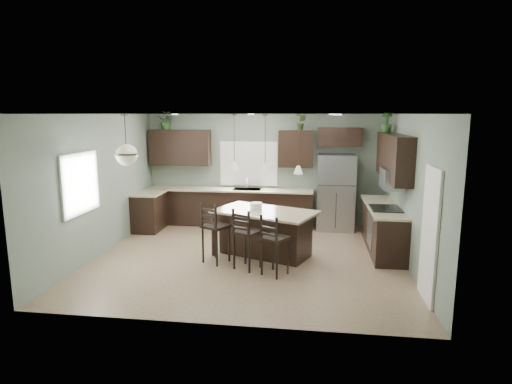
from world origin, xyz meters
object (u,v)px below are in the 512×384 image
object	(u,v)px
serving_dish	(256,206)
bar_stool_right	(275,245)
bar_stool_left	(216,233)
plant_back_left	(167,121)
kitchen_island	(265,233)
bar_stool_center	(247,238)
refrigerator	(336,192)

from	to	relation	value
serving_dish	bar_stool_right	world-z (taller)	bar_stool_right
bar_stool_left	plant_back_left	world-z (taller)	plant_back_left
kitchen_island	bar_stool_center	distance (m)	0.79
refrigerator	bar_stool_right	distance (m)	3.46
bar_stool_left	plant_back_left	xyz separation A→B (m)	(-1.90, 2.89, 2.05)
refrigerator	serving_dish	distance (m)	2.73
refrigerator	kitchen_island	size ratio (longest dim) A/B	0.95
refrigerator	kitchen_island	distance (m)	2.72
bar_stool_center	plant_back_left	distance (m)	4.54
refrigerator	bar_stool_left	world-z (taller)	refrigerator
bar_stool_right	kitchen_island	bearing A→B (deg)	138.01
refrigerator	bar_stool_left	distance (m)	3.62
refrigerator	plant_back_left	distance (m)	4.58
kitchen_island	bar_stool_center	size ratio (longest dim) A/B	1.70
bar_stool_left	bar_stool_center	world-z (taller)	bar_stool_left
serving_dish	refrigerator	bearing A→B (deg)	52.44
bar_stool_right	bar_stool_left	bearing A→B (deg)	-171.36
kitchen_island	plant_back_left	size ratio (longest dim) A/B	4.23
serving_dish	bar_stool_left	size ratio (longest dim) A/B	0.21
kitchen_island	plant_back_left	world-z (taller)	plant_back_left
serving_dish	bar_stool_right	distance (m)	1.25
plant_back_left	bar_stool_left	bearing A→B (deg)	-56.69
refrigerator	bar_stool_left	xyz separation A→B (m)	(-2.35, -2.73, -0.34)
bar_stool_left	serving_dish	bearing A→B (deg)	68.59
plant_back_left	serving_dish	bearing A→B (deg)	-41.85
plant_back_left	bar_stool_right	bearing A→B (deg)	-47.81
serving_dish	bar_stool_center	size ratio (longest dim) A/B	0.21
serving_dish	plant_back_left	xyz separation A→B (m)	(-2.59, 2.32, 1.63)
kitchen_island	bar_stool_right	bearing A→B (deg)	-51.59
bar_stool_center	bar_stool_right	bearing A→B (deg)	2.65
refrigerator	bar_stool_right	bearing A→B (deg)	-110.18
bar_stool_left	bar_stool_center	bearing A→B (deg)	7.55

